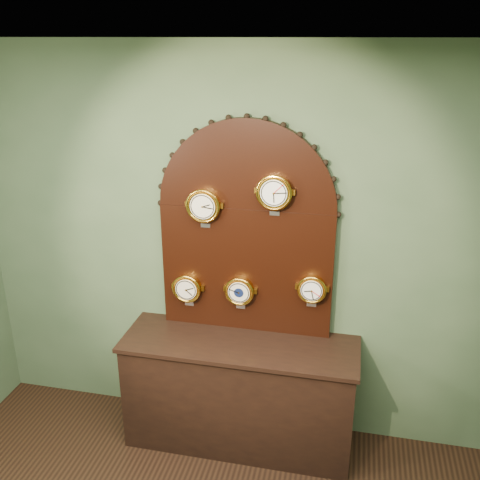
% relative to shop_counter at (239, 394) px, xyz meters
% --- Properties ---
extents(wall_back, '(4.00, 0.00, 4.00)m').
position_rel_shop_counter_xyz_m(wall_back, '(0.00, 0.27, 1.00)').
color(wall_back, '#445A3D').
rests_on(wall_back, ground).
extents(shop_counter, '(1.60, 0.50, 0.80)m').
position_rel_shop_counter_xyz_m(shop_counter, '(0.00, 0.00, 0.00)').
color(shop_counter, black).
rests_on(shop_counter, ground_plane).
extents(display_board, '(1.26, 0.06, 1.53)m').
position_rel_shop_counter_xyz_m(display_board, '(0.00, 0.22, 1.23)').
color(display_board, black).
rests_on(display_board, shop_counter).
extents(roman_clock, '(0.23, 0.08, 0.28)m').
position_rel_shop_counter_xyz_m(roman_clock, '(-0.28, 0.15, 1.35)').
color(roman_clock, gold).
rests_on(roman_clock, display_board).
extents(arabic_clock, '(0.24, 0.08, 0.29)m').
position_rel_shop_counter_xyz_m(arabic_clock, '(0.20, 0.15, 1.47)').
color(arabic_clock, gold).
rests_on(arabic_clock, display_board).
extents(hygrometer, '(0.21, 0.08, 0.26)m').
position_rel_shop_counter_xyz_m(hygrometer, '(-0.41, 0.15, 0.73)').
color(hygrometer, gold).
rests_on(hygrometer, display_board).
extents(barometer, '(0.21, 0.08, 0.26)m').
position_rel_shop_counter_xyz_m(barometer, '(-0.03, 0.15, 0.75)').
color(barometer, gold).
rests_on(barometer, display_board).
extents(tide_clock, '(0.20, 0.08, 0.25)m').
position_rel_shop_counter_xyz_m(tide_clock, '(0.47, 0.15, 0.82)').
color(tide_clock, gold).
rests_on(tide_clock, display_board).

